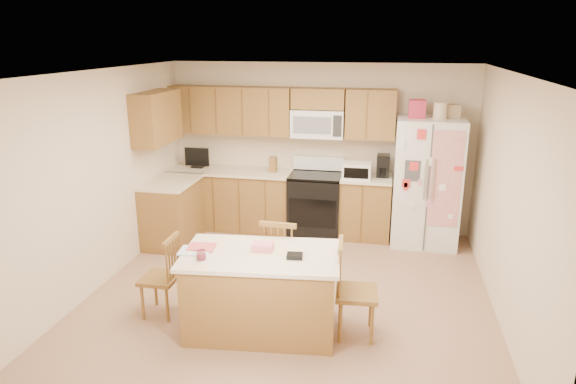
% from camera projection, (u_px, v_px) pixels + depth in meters
% --- Properties ---
extents(ground, '(4.50, 4.50, 0.00)m').
position_uv_depth(ground, '(291.00, 292.00, 5.97)').
color(ground, '#A87B5E').
rests_on(ground, ground).
extents(room_shell, '(4.60, 4.60, 2.52)m').
position_uv_depth(room_shell, '(291.00, 172.00, 5.55)').
color(room_shell, beige).
rests_on(room_shell, ground).
extents(cabinetry, '(3.36, 1.56, 2.15)m').
position_uv_depth(cabinetry, '(249.00, 174.00, 7.57)').
color(cabinetry, brown).
rests_on(cabinetry, ground).
extents(stove, '(0.76, 0.65, 1.13)m').
position_uv_depth(stove, '(316.00, 203.00, 7.65)').
color(stove, black).
rests_on(stove, ground).
extents(refrigerator, '(0.90, 0.79, 2.04)m').
position_uv_depth(refrigerator, '(427.00, 181.00, 7.16)').
color(refrigerator, white).
rests_on(refrigerator, ground).
extents(island, '(1.61, 1.04, 0.92)m').
position_uv_depth(island, '(261.00, 291.00, 5.09)').
color(island, brown).
rests_on(island, ground).
extents(windsor_chair_left, '(0.37, 0.38, 0.89)m').
position_uv_depth(windsor_chair_left, '(162.00, 278.00, 5.39)').
color(windsor_chair_left, brown).
rests_on(windsor_chair_left, ground).
extents(windsor_chair_back, '(0.44, 0.42, 0.98)m').
position_uv_depth(windsor_chair_back, '(281.00, 262.00, 5.66)').
color(windsor_chair_back, brown).
rests_on(windsor_chair_back, ground).
extents(windsor_chair_right, '(0.43, 0.45, 0.98)m').
position_uv_depth(windsor_chair_right, '(354.00, 292.00, 4.99)').
color(windsor_chair_right, brown).
rests_on(windsor_chair_right, ground).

